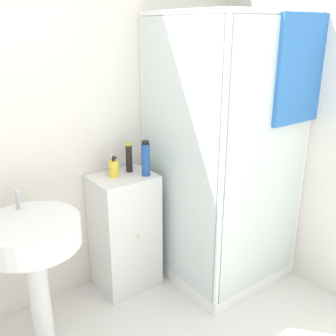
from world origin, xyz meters
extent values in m
cube|color=silver|center=(0.00, 1.70, 1.25)|extent=(6.40, 0.06, 2.50)
cube|color=white|center=(1.24, 1.24, 0.04)|extent=(0.87, 0.87, 0.09)
cylinder|color=white|center=(1.65, 1.65, 0.98)|extent=(0.04, 0.04, 1.96)
cylinder|color=white|center=(0.82, 1.65, 0.98)|extent=(0.04, 0.04, 1.96)
cylinder|color=white|center=(1.65, 0.82, 0.98)|extent=(0.04, 0.04, 1.96)
cylinder|color=white|center=(0.82, 0.82, 0.98)|extent=(0.04, 0.04, 1.96)
cylinder|color=white|center=(1.24, 0.82, 1.95)|extent=(0.83, 0.04, 0.04)
cylinder|color=white|center=(1.24, 1.65, 1.95)|extent=(0.83, 0.04, 0.04)
cylinder|color=white|center=(0.82, 1.24, 1.95)|extent=(0.04, 0.83, 0.04)
cylinder|color=white|center=(1.65, 1.24, 1.95)|extent=(0.04, 0.83, 0.04)
cube|color=silver|center=(1.24, 0.81, 1.01)|extent=(0.79, 0.01, 1.84)
cube|color=silver|center=(0.81, 1.24, 1.01)|extent=(0.01, 0.79, 1.84)
cylinder|color=#B7BABF|center=(1.45, 1.59, 0.83)|extent=(0.02, 0.02, 1.47)
cylinder|color=#B7BABF|center=(1.45, 1.54, 1.58)|extent=(0.07, 0.07, 0.04)
cube|color=#2D6BB7|center=(1.45, 0.79, 1.60)|extent=(0.45, 0.03, 0.68)
cube|color=silver|center=(0.53, 1.49, 0.44)|extent=(0.43, 0.35, 0.88)
sphere|color=gold|center=(0.53, 1.31, 0.49)|extent=(0.02, 0.02, 0.02)
cylinder|color=white|center=(-0.20, 1.28, 0.35)|extent=(0.12, 0.12, 0.70)
cylinder|color=white|center=(-0.20, 1.28, 0.77)|extent=(0.55, 0.55, 0.15)
cylinder|color=#B7BABF|center=(-0.20, 1.47, 0.91)|extent=(0.02, 0.02, 0.13)
cube|color=#B7BABF|center=(-0.20, 1.43, 0.97)|extent=(0.02, 0.07, 0.02)
cylinder|color=yellow|center=(0.47, 1.51, 0.94)|extent=(0.07, 0.07, 0.12)
cylinder|color=black|center=(0.47, 1.51, 1.01)|extent=(0.02, 0.02, 0.02)
cube|color=black|center=(0.47, 1.49, 1.03)|extent=(0.02, 0.04, 0.01)
cylinder|color=black|center=(0.61, 1.53, 0.98)|extent=(0.05, 0.05, 0.19)
cylinder|color=gold|center=(0.61, 1.53, 1.09)|extent=(0.04, 0.04, 0.02)
cylinder|color=#1E4C93|center=(0.66, 1.40, 1.00)|extent=(0.06, 0.06, 0.23)
cylinder|color=black|center=(0.66, 1.40, 1.12)|extent=(0.05, 0.05, 0.02)
cylinder|color=#B299C6|center=(0.50, 1.58, 0.94)|extent=(0.05, 0.05, 0.10)
cylinder|color=silver|center=(0.50, 1.58, 1.00)|extent=(0.02, 0.02, 0.02)
cube|color=silver|center=(0.50, 1.57, 1.02)|extent=(0.01, 0.03, 0.01)
camera|label=1|loc=(-0.76, -0.74, 1.86)|focal=42.00mm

